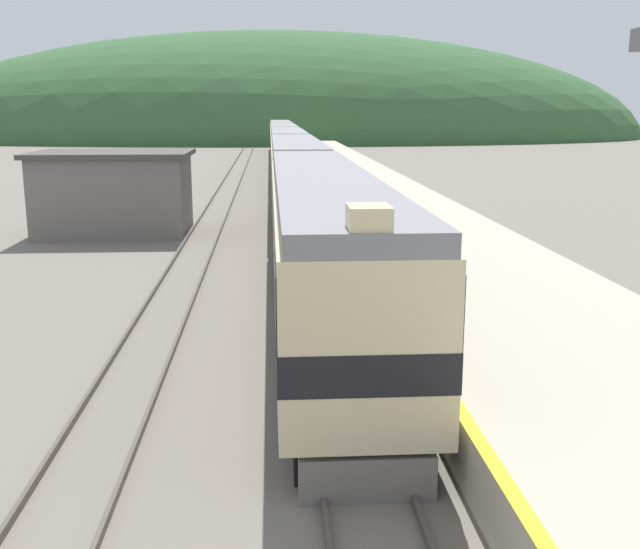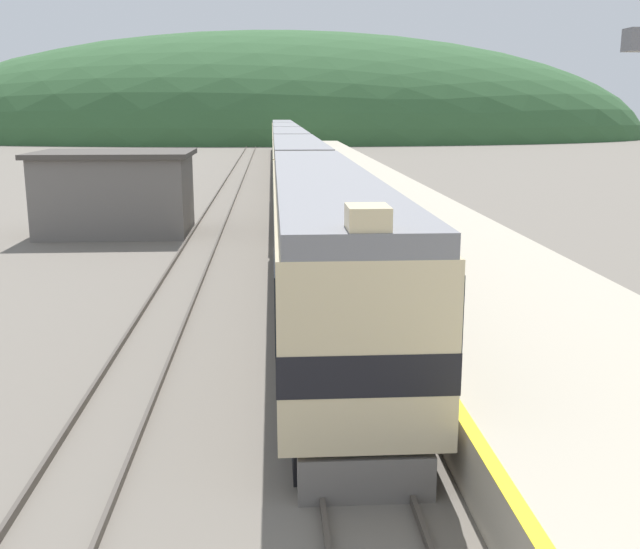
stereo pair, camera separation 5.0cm
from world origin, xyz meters
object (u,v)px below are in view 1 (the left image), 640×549
at_px(carriage_second, 296,176).
at_px(carriage_third, 288,154).
at_px(carriage_fifth, 281,136).
at_px(express_train_lead_car, 323,242).
at_px(carriage_fourth, 283,143).

relative_size(carriage_second, carriage_third, 1.00).
bearing_deg(carriage_fifth, express_train_lead_car, -90.00).
relative_size(carriage_second, carriage_fourth, 1.00).
bearing_deg(carriage_second, carriage_third, 90.00).
bearing_deg(carriage_fourth, carriage_third, -90.00).
height_order(express_train_lead_car, carriage_fifth, express_train_lead_car).
distance_m(carriage_fourth, carriage_fifth, 20.29).
bearing_deg(carriage_third, carriage_second, -90.00).
bearing_deg(carriage_fifth, carriage_third, -90.00).
bearing_deg(carriage_second, carriage_fourth, 90.00).
height_order(carriage_third, carriage_fourth, same).
distance_m(express_train_lead_car, carriage_third, 41.83).
bearing_deg(express_train_lead_car, carriage_third, 90.00).
bearing_deg(carriage_fifth, carriage_second, -90.00).
distance_m(carriage_third, carriage_fifth, 40.59).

